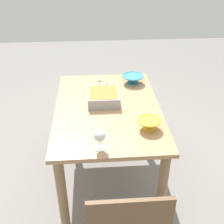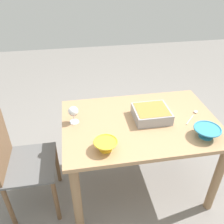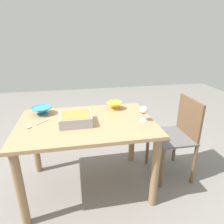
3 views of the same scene
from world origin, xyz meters
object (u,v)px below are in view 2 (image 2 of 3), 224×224
(casserole_dish, at_px, (151,113))
(wine_glass, at_px, (73,112))
(serving_spoon, at_px, (194,114))
(dining_table, at_px, (140,134))
(mixing_bowl, at_px, (106,145))
(chair, at_px, (20,162))
(small_bowl, at_px, (207,132))

(casserole_dish, bearing_deg, wine_glass, -4.75)
(serving_spoon, bearing_deg, dining_table, 1.92)
(mixing_bowl, bearing_deg, serving_spoon, -159.57)
(dining_table, height_order, serving_spoon, serving_spoon)
(dining_table, bearing_deg, wine_glass, -8.80)
(casserole_dish, relative_size, mixing_bowl, 1.68)
(chair, relative_size, wine_glass, 6.15)
(wine_glass, xyz_separation_m, mixing_bowl, (-0.20, 0.36, -0.05))
(chair, relative_size, mixing_bowl, 5.23)
(chair, distance_m, wine_glass, 0.58)
(mixing_bowl, distance_m, serving_spoon, 0.84)
(small_bowl, xyz_separation_m, serving_spoon, (-0.04, -0.28, -0.04))
(chair, distance_m, casserole_dish, 1.11)
(wine_glass, relative_size, small_bowl, 0.72)
(small_bowl, bearing_deg, chair, -8.78)
(mixing_bowl, relative_size, serving_spoon, 0.94)
(wine_glass, height_order, casserole_dish, wine_glass)
(chair, relative_size, small_bowl, 4.42)
(casserole_dish, height_order, mixing_bowl, casserole_dish)
(dining_table, bearing_deg, mixing_bowl, 40.48)
(chair, height_order, mixing_bowl, chair)
(casserole_dish, relative_size, serving_spoon, 1.58)
(dining_table, relative_size, wine_glass, 8.72)
(mixing_bowl, relative_size, small_bowl, 0.85)
(serving_spoon, bearing_deg, chair, 2.43)
(chair, height_order, wine_glass, wine_glass)
(serving_spoon, bearing_deg, mixing_bowl, 20.43)
(chair, bearing_deg, casserole_dish, -175.98)
(chair, height_order, serving_spoon, chair)
(small_bowl, bearing_deg, wine_glass, -19.91)
(dining_table, height_order, mixing_bowl, mixing_bowl)
(mixing_bowl, xyz_separation_m, serving_spoon, (-0.78, -0.29, -0.04))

